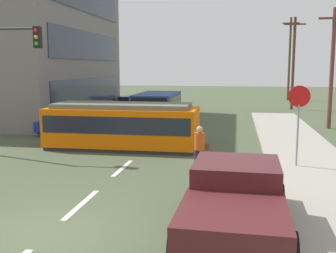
{
  "coord_description": "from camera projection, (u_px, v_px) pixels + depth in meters",
  "views": [
    {
      "loc": [
        4.06,
        -7.98,
        3.68
      ],
      "look_at": [
        1.27,
        8.43,
        1.22
      ],
      "focal_mm": 43.5,
      "sensor_mm": 36.0,
      "label": 1
    }
  ],
  "objects": [
    {
      "name": "lane_stripe_4",
      "position": [
        181.0,
        117.0,
        30.11
      ],
      "size": [
        0.16,
        2.4,
        0.01
      ],
      "primitive_type": "cube",
      "color": "silver",
      "rests_on": "ground"
    },
    {
      "name": "city_bus",
      "position": [
        157.0,
        105.0,
        27.6
      ],
      "size": [
        2.56,
        5.56,
        1.89
      ],
      "color": "#2D4783",
      "rests_on": "ground"
    },
    {
      "name": "traffic_light_mast",
      "position": [
        7.0,
        65.0,
        16.44
      ],
      "size": [
        2.57,
        0.33,
        5.37
      ],
      "color": "#333333",
      "rests_on": "ground"
    },
    {
      "name": "pickup_truck_parked",
      "position": [
        235.0,
        200.0,
        8.82
      ],
      "size": [
        2.38,
        5.05,
        1.55
      ],
      "color": "#4D1C1F",
      "rests_on": "ground"
    },
    {
      "name": "lane_stripe_3",
      "position": [
        167.0,
        129.0,
        24.26
      ],
      "size": [
        0.16,
        2.4,
        0.01
      ],
      "primitive_type": "cube",
      "color": "silver",
      "rests_on": "ground"
    },
    {
      "name": "parked_sedan_mid",
      "position": [
        65.0,
        121.0,
        23.11
      ],
      "size": [
        1.96,
        4.16,
        1.19
      ],
      "color": "navy",
      "rests_on": "ground"
    },
    {
      "name": "sidewalk_curb_right",
      "position": [
        317.0,
        175.0,
        13.71
      ],
      "size": [
        3.2,
        36.0,
        0.14
      ],
      "primitive_type": "cube",
      "color": "#9F9A8C",
      "rests_on": "ground"
    },
    {
      "name": "parked_sedan_furthest",
      "position": [
        131.0,
        102.0,
        35.07
      ],
      "size": [
        1.97,
        4.23,
        1.19
      ],
      "color": "black",
      "rests_on": "ground"
    },
    {
      "name": "utility_pole_mid",
      "position": [
        332.0,
        66.0,
        23.89
      ],
      "size": [
        1.8,
        0.24,
        7.05
      ],
      "color": "brown",
      "rests_on": "ground"
    },
    {
      "name": "parked_sedan_far",
      "position": [
        100.0,
        109.0,
        29.62
      ],
      "size": [
        1.95,
        4.29,
        1.19
      ],
      "color": "navy",
      "rests_on": "ground"
    },
    {
      "name": "utility_pole_distant",
      "position": [
        290.0,
        58.0,
        44.24
      ],
      "size": [
        1.8,
        0.24,
        8.91
      ],
      "color": "#4B3B29",
      "rests_on": "ground"
    },
    {
      "name": "utility_pole_far",
      "position": [
        293.0,
        62.0,
        34.57
      ],
      "size": [
        1.8,
        0.24,
        7.8
      ],
      "color": "brown",
      "rests_on": "ground"
    },
    {
      "name": "ground_plane",
      "position": [
        147.0,
        147.0,
        18.75
      ],
      "size": [
        120.0,
        120.0,
        0.0
      ],
      "primitive_type": "plane",
      "color": "#455138"
    },
    {
      "name": "lane_stripe_2",
      "position": [
        123.0,
        168.0,
        14.85
      ],
      "size": [
        0.16,
        2.4,
        0.01
      ],
      "primitive_type": "cube",
      "color": "silver",
      "rests_on": "ground"
    },
    {
      "name": "streetcar_tram",
      "position": [
        123.0,
        125.0,
        18.43
      ],
      "size": [
        6.78,
        2.57,
        2.04
      ],
      "color": "#E96205",
      "rests_on": "ground"
    },
    {
      "name": "pedestrian_crossing",
      "position": [
        200.0,
        147.0,
        13.93
      ],
      "size": [
        0.51,
        0.36,
        1.67
      ],
      "color": "#33244B",
      "rests_on": "ground"
    },
    {
      "name": "lane_stripe_1",
      "position": [
        82.0,
        204.0,
        10.95
      ],
      "size": [
        0.16,
        2.4,
        0.01
      ],
      "primitive_type": "cube",
      "color": "silver",
      "rests_on": "ground"
    },
    {
      "name": "stop_sign",
      "position": [
        299.0,
        109.0,
        14.37
      ],
      "size": [
        0.76,
        0.07,
        2.88
      ],
      "color": "gray",
      "rests_on": "sidewalk_curb_right"
    }
  ]
}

